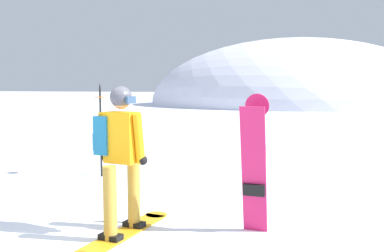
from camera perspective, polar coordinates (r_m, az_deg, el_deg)
The scene contains 4 objects.
ridge_peak_main at distance 43.64m, azimuth 13.40°, elevation 2.82°, with size 28.66×25.79×13.01m.
snowboarder_main at distance 4.90m, azimuth -9.72°, elevation -4.00°, with size 0.65×1.83×1.71m.
spare_snowboard at distance 4.92m, azimuth 8.39°, elevation -5.04°, with size 0.28×0.36×1.63m.
piste_marker_near at distance 8.21m, azimuth -12.20°, elevation 0.35°, with size 0.20×0.20×1.78m.
Camera 1 is at (2.68, -3.46, 1.69)m, focal length 39.61 mm.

